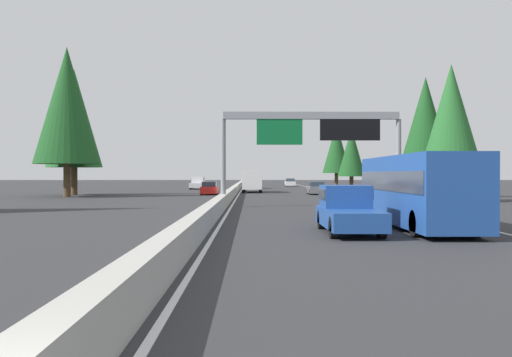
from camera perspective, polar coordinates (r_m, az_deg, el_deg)
name	(u,v)px	position (r m, az deg, el deg)	size (l,w,h in m)	color
ground_plane	(236,195)	(63.15, -1.97, -1.66)	(320.00, 320.00, 0.00)	#2D2D30
median_barrier	(237,187)	(83.13, -1.82, -0.84)	(180.00, 0.56, 0.90)	#ADAAA3
shoulder_stripe_right	(330,192)	(73.79, 7.21, -1.35)	(160.00, 0.16, 0.01)	silver
shoulder_stripe_median	(240,192)	(73.14, -1.57, -1.36)	(160.00, 0.16, 0.01)	silver
sign_gantry_overhead	(314,131)	(41.44, 5.61, 4.57)	(0.50, 12.68, 6.66)	gray
pickup_far_right	(348,209)	(23.62, 8.87, -2.98)	(5.60, 2.00, 1.86)	#1E4793
bus_mid_right	(415,188)	(26.51, 15.22, -0.88)	(11.50, 2.55, 3.10)	#1E4793
sedan_mid_center	(316,188)	(66.82, 5.85, -0.96)	(4.40, 1.80, 1.47)	slate
sedan_mid_left	(290,183)	(110.15, 3.32, -0.40)	(4.40, 1.80, 1.47)	white
box_truck_far_center	(252,180)	(73.77, -0.39, -0.10)	(8.50, 2.40, 2.95)	white
sedan_near_right	(251,182)	(120.29, -0.48, -0.33)	(4.40, 1.80, 1.47)	#1E4793
minivan_distant_a	(253,183)	(92.78, -0.27, -0.40)	(5.00, 1.95, 1.69)	#2D6B38
oncoming_near	(210,189)	(65.80, -4.53, -0.98)	(4.40, 1.80, 1.47)	red
oncoming_far	(198,183)	(89.68, -5.69, -0.45)	(5.60, 2.00, 1.86)	silver
conifer_right_near	(451,118)	(52.10, 18.41, 5.61)	(5.09, 5.09, 11.56)	#4C3823
conifer_right_mid	(425,124)	(59.62, 16.12, 5.08)	(5.18, 5.18, 11.76)	#4C3823
conifer_right_far	(352,152)	(85.25, 9.25, 2.54)	(3.94, 3.94, 8.95)	#4C3823
conifer_right_distant	(336,148)	(104.32, 7.81, 2.91)	(4.93, 4.93, 11.20)	#4C3823
conifer_left_near	(67,106)	(62.41, -17.87, 6.75)	(6.65, 6.65, 15.12)	#4C3823
conifer_left_mid	(74,118)	(67.97, -17.24, 5.61)	(6.12, 6.12, 13.90)	#4C3823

